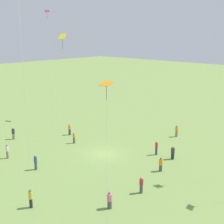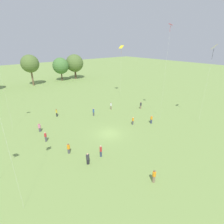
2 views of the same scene
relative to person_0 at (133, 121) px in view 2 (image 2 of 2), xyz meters
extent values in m
plane|color=#7A994C|center=(-5.96, 0.09, -0.84)|extent=(240.00, 240.00, 0.00)
cylinder|color=brown|center=(-4.87, 46.71, 1.97)|extent=(0.59, 0.59, 5.61)
sphere|color=#516B33|center=(-4.87, 46.71, 7.12)|extent=(6.27, 6.27, 6.27)
cylinder|color=brown|center=(7.15, 48.05, 0.98)|extent=(0.51, 0.51, 3.64)
sphere|color=#477538|center=(7.15, 48.05, 5.23)|extent=(6.48, 6.48, 6.48)
cylinder|color=brown|center=(13.51, 47.97, 1.11)|extent=(0.78, 0.78, 3.91)
sphere|color=#516B33|center=(13.51, 47.97, 5.82)|extent=(7.34, 7.34, 7.34)
cylinder|color=#4C4C51|center=(0.00, 0.00, -0.42)|extent=(0.31, 0.31, 0.85)
cylinder|color=orange|center=(0.00, 0.00, 0.30)|extent=(0.36, 0.36, 0.58)
sphere|color=beige|center=(0.00, 0.00, 0.71)|extent=(0.24, 0.24, 0.24)
cylinder|color=#333D5B|center=(-11.03, -4.36, -0.39)|extent=(0.30, 0.30, 0.90)
cylinder|color=#B72D2D|center=(-11.03, -4.36, 0.42)|extent=(0.35, 0.35, 0.72)
sphere|color=beige|center=(-11.03, -4.36, 0.90)|extent=(0.24, 0.24, 0.24)
cylinder|color=#847056|center=(7.83, 4.92, -0.43)|extent=(0.46, 0.46, 0.82)
cylinder|color=#333338|center=(7.83, 4.92, 0.36)|extent=(0.54, 0.54, 0.74)
sphere|color=tan|center=(7.83, 4.92, 0.85)|extent=(0.24, 0.24, 0.24)
cylinder|color=#4C4C51|center=(-15.63, 4.77, -0.38)|extent=(0.43, 0.43, 0.92)
cylinder|color=#B72D2D|center=(-15.63, 4.77, 0.35)|extent=(0.50, 0.50, 0.56)
sphere|color=tan|center=(-15.63, 4.77, 0.75)|extent=(0.24, 0.24, 0.24)
cylinder|color=#847056|center=(1.90, 9.21, -0.36)|extent=(0.30, 0.30, 0.95)
cylinder|color=white|center=(1.90, 9.21, 0.42)|extent=(0.35, 0.35, 0.63)
sphere|color=brown|center=(1.90, 9.21, 0.86)|extent=(0.24, 0.24, 0.24)
cylinder|color=#232328|center=(-9.98, 13.55, -0.40)|extent=(0.41, 0.41, 0.87)
cylinder|color=gold|center=(-9.98, 13.55, 0.36)|extent=(0.48, 0.48, 0.66)
sphere|color=brown|center=(-9.98, 13.55, 0.82)|extent=(0.24, 0.24, 0.24)
cylinder|color=#232328|center=(-13.34, -4.54, -0.45)|extent=(0.43, 0.43, 0.78)
cylinder|color=#333338|center=(-13.34, -4.54, 0.28)|extent=(0.50, 0.50, 0.67)
sphere|color=tan|center=(-13.34, -4.54, 0.73)|extent=(0.24, 0.24, 0.24)
cylinder|color=#4C4C51|center=(-14.21, -0.65, -0.46)|extent=(0.43, 0.43, 0.77)
cylinder|color=orange|center=(-14.21, -0.65, 0.25)|extent=(0.50, 0.50, 0.64)
sphere|color=brown|center=(-14.21, -0.65, 0.68)|extent=(0.24, 0.24, 0.24)
cylinder|color=#333D5B|center=(3.31, -1.95, -0.39)|extent=(0.42, 0.42, 0.90)
cylinder|color=orange|center=(3.31, -1.95, 0.36)|extent=(0.49, 0.49, 0.59)
sphere|color=tan|center=(3.31, -1.95, 0.77)|extent=(0.24, 0.24, 0.24)
cylinder|color=#4C4C51|center=(-15.25, 8.87, -0.46)|extent=(0.56, 0.56, 0.76)
cylinder|color=pink|center=(-15.25, 8.87, 0.25)|extent=(0.66, 0.66, 0.66)
sphere|color=#A87A56|center=(-15.25, 8.87, 0.70)|extent=(0.24, 0.24, 0.24)
cylinder|color=#847056|center=(-9.14, -12.30, -0.39)|extent=(0.37, 0.37, 0.90)
cylinder|color=orange|center=(-9.14, -12.30, 0.35)|extent=(0.44, 0.44, 0.58)
sphere|color=brown|center=(-9.14, -12.30, 0.77)|extent=(0.24, 0.24, 0.24)
cylinder|color=#4C4C51|center=(-3.50, 8.70, -0.42)|extent=(0.39, 0.39, 0.83)
cylinder|color=#2D5193|center=(-3.50, 8.70, 0.36)|extent=(0.46, 0.46, 0.74)
sphere|color=tan|center=(-3.50, 8.70, 0.85)|extent=(0.24, 0.24, 0.24)
cube|color=#E54C99|center=(6.94, -1.49, 17.38)|extent=(0.91, 0.92, 0.28)
cylinder|color=red|center=(6.94, -1.49, 16.72)|extent=(0.04, 0.04, 0.92)
cylinder|color=silver|center=(6.94, -1.49, 8.27)|extent=(0.01, 0.01, 18.22)
cylinder|color=silver|center=(-18.89, 13.02, 5.23)|extent=(0.01, 0.01, 12.15)
cylinder|color=silver|center=(-21.96, -6.26, 6.80)|extent=(0.01, 0.01, 15.27)
cube|color=yellow|center=(11.54, -7.77, 13.74)|extent=(1.48, 1.30, 0.86)
cylinder|color=black|center=(11.54, -7.77, 12.46)|extent=(0.04, 0.04, 1.81)
cylinder|color=silver|center=(11.54, -7.77, 6.45)|extent=(0.01, 0.01, 14.58)
cube|color=yellow|center=(11.33, 16.21, 13.13)|extent=(1.00, 1.25, 0.79)
cylinder|color=orange|center=(11.33, 16.21, 12.04)|extent=(0.04, 0.04, 1.47)
cylinder|color=silver|center=(11.33, 16.21, 6.14)|extent=(0.01, 0.01, 13.97)
camera|label=1|loc=(-32.26, 26.95, 14.43)|focal=50.00mm
camera|label=2|loc=(-23.13, -21.53, 14.69)|focal=28.00mm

